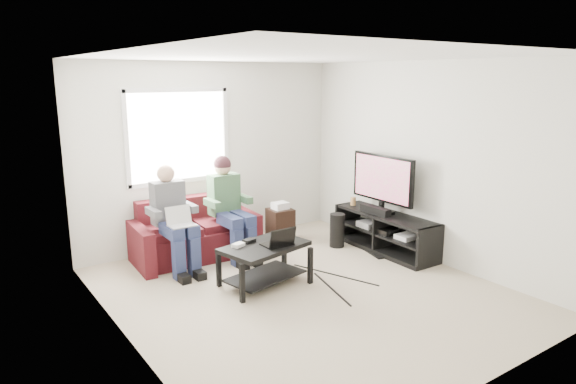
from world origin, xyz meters
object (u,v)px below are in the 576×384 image
(sofa, at_px, (195,235))
(subwoofer, at_px, (337,230))
(end_table, at_px, (280,224))
(tv_stand, at_px, (386,234))
(tv, at_px, (382,180))
(coffee_table, at_px, (265,255))

(sofa, relative_size, subwoofer, 3.54)
(subwoofer, height_order, end_table, end_table)
(tv_stand, bearing_deg, subwoofer, 129.26)
(tv, distance_m, end_table, 1.63)
(tv_stand, bearing_deg, sofa, 149.96)
(tv, xyz_separation_m, end_table, (-0.96, 1.10, -0.73))
(coffee_table, height_order, tv, tv)
(tv_stand, distance_m, end_table, 1.54)
(subwoofer, distance_m, end_table, 0.85)
(subwoofer, bearing_deg, sofa, 156.87)
(tv, bearing_deg, sofa, 151.84)
(end_table, bearing_deg, sofa, 174.69)
(coffee_table, xyz_separation_m, tv, (2.03, 0.15, 0.63))
(sofa, distance_m, tv, 2.68)
(subwoofer, relative_size, end_table, 0.81)
(sofa, relative_size, end_table, 2.88)
(subwoofer, bearing_deg, coffee_table, -160.05)
(tv, height_order, end_table, tv)
(tv, bearing_deg, end_table, 131.23)
(sofa, relative_size, coffee_table, 1.57)
(coffee_table, bearing_deg, tv_stand, 1.39)
(sofa, xyz_separation_m, subwoofer, (1.85, -0.79, -0.05))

